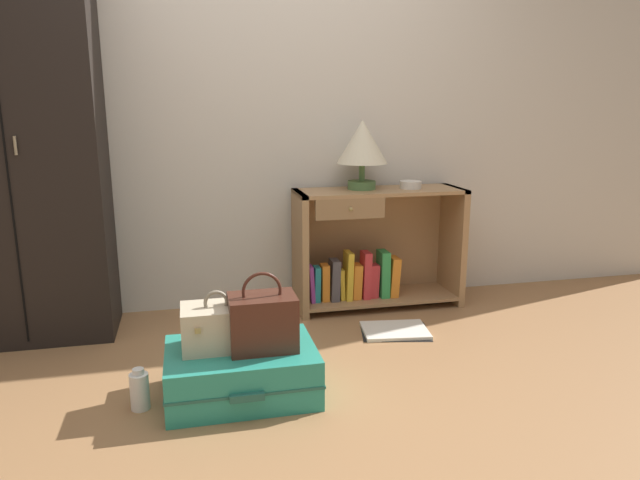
{
  "coord_description": "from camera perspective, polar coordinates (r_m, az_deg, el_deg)",
  "views": [
    {
      "loc": [
        -0.44,
        -2.08,
        1.24
      ],
      "look_at": [
        0.23,
        0.8,
        0.55
      ],
      "focal_mm": 32.47,
      "sensor_mm": 36.0,
      "label": 1
    }
  ],
  "objects": [
    {
      "name": "open_book_on_floor",
      "position": [
        3.31,
        7.39,
        -8.85
      ],
      "size": [
        0.43,
        0.36,
        0.02
      ],
      "color": "white",
      "rests_on": "ground_plane"
    },
    {
      "name": "suitcase_large",
      "position": [
        2.61,
        -7.75,
        -12.73
      ],
      "size": [
        0.65,
        0.48,
        0.22
      ],
      "color": "teal",
      "rests_on": "ground_plane"
    },
    {
      "name": "bookshelf",
      "position": [
        3.63,
        5.16,
        -1.1
      ],
      "size": [
        1.04,
        0.37,
        0.74
      ],
      "color": "#A37A51",
      "rests_on": "ground_plane"
    },
    {
      "name": "handbag",
      "position": [
        2.5,
        -5.67,
        -7.99
      ],
      "size": [
        0.29,
        0.19,
        0.34
      ],
      "color": "#472319",
      "rests_on": "suitcase_large"
    },
    {
      "name": "bowl",
      "position": [
        3.62,
        8.92,
        5.41
      ],
      "size": [
        0.13,
        0.13,
        0.05
      ],
      "primitive_type": "cylinder",
      "color": "silver",
      "rests_on": "bookshelf"
    },
    {
      "name": "train_case",
      "position": [
        2.55,
        -10.1,
        -8.39
      ],
      "size": [
        0.3,
        0.22,
        0.26
      ],
      "color": "beige",
      "rests_on": "suitcase_large"
    },
    {
      "name": "back_wall",
      "position": [
        3.61,
        -6.24,
        14.01
      ],
      "size": [
        6.4,
        0.1,
        2.6
      ],
      "primitive_type": "cube",
      "color": "beige",
      "rests_on": "ground_plane"
    },
    {
      "name": "table_lamp",
      "position": [
        3.53,
        4.19,
        9.38
      ],
      "size": [
        0.31,
        0.31,
        0.42
      ],
      "color": "#4C7542",
      "rests_on": "bookshelf"
    },
    {
      "name": "ground_plane",
      "position": [
        2.47,
        -1.04,
        -17.1
      ],
      "size": [
        9.0,
        9.0,
        0.0
      ],
      "primitive_type": "plane",
      "color": "#9E7047"
    },
    {
      "name": "bottle",
      "position": [
        2.6,
        -17.35,
        -13.96
      ],
      "size": [
        0.08,
        0.08,
        0.18
      ],
      "color": "white",
      "rests_on": "ground_plane"
    },
    {
      "name": "wardrobe",
      "position": [
        3.4,
        -27.67,
        8.5
      ],
      "size": [
        0.84,
        0.47,
        2.11
      ],
      "color": "black",
      "rests_on": "ground_plane"
    }
  ]
}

